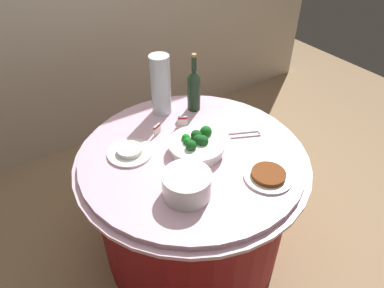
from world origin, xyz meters
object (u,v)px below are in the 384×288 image
object	(u,v)px
decorative_fruit_vase	(161,89)
food_plate_stir_fry	(268,176)
food_plate_rice	(130,152)
label_placard_front	(183,120)
plate_stack	(187,185)
serving_tongs	(246,134)
broccoli_bowl	(197,145)
label_placard_mid	(157,129)
wine_bottle	(194,89)

from	to	relation	value
decorative_fruit_vase	food_plate_stir_fry	size ratio (longest dim) A/B	1.55
food_plate_rice	label_placard_front	world-z (taller)	label_placard_front
plate_stack	food_plate_stir_fry	size ratio (longest dim) A/B	0.95
serving_tongs	food_plate_rice	bearing A→B (deg)	161.57
broccoli_bowl	decorative_fruit_vase	distance (m)	0.43
broccoli_bowl	plate_stack	distance (m)	0.29
plate_stack	label_placard_front	distance (m)	0.51
broccoli_bowl	label_placard_front	size ratio (longest dim) A/B	5.09
label_placard_front	broccoli_bowl	bearing A→B (deg)	-104.71
label_placard_front	label_placard_mid	world-z (taller)	same
decorative_fruit_vase	label_placard_front	size ratio (longest dim) A/B	6.18
wine_bottle	decorative_fruit_vase	size ratio (longest dim) A/B	0.99
food_plate_stir_fry	label_placard_mid	size ratio (longest dim) A/B	4.00
plate_stack	serving_tongs	size ratio (longest dim) A/B	1.28
broccoli_bowl	label_placard_mid	size ratio (longest dim) A/B	5.09
food_plate_stir_fry	food_plate_rice	size ratio (longest dim) A/B	1.00
broccoli_bowl	label_placard_mid	xyz separation A→B (m)	(-0.09, 0.24, -0.01)
decorative_fruit_vase	label_placard_mid	size ratio (longest dim) A/B	6.18
plate_stack	serving_tongs	world-z (taller)	plate_stack
plate_stack	food_plate_rice	distance (m)	0.39
serving_tongs	label_placard_mid	bearing A→B (deg)	145.50
serving_tongs	label_placard_mid	world-z (taller)	label_placard_mid
wine_bottle	label_placard_front	distance (m)	0.20
food_plate_stir_fry	label_placard_mid	bearing A→B (deg)	114.37
food_plate_rice	decorative_fruit_vase	bearing A→B (deg)	37.76
plate_stack	decorative_fruit_vase	distance (m)	0.67
broccoli_bowl	label_placard_mid	bearing A→B (deg)	111.24
serving_tongs	label_placard_mid	size ratio (longest dim) A/B	2.98
broccoli_bowl	food_plate_rice	distance (m)	0.33
food_plate_rice	label_placard_front	distance (m)	0.35
broccoli_bowl	food_plate_rice	xyz separation A→B (m)	(-0.28, 0.16, -0.03)
broccoli_bowl	food_plate_stir_fry	size ratio (longest dim) A/B	1.27
serving_tongs	food_plate_stir_fry	distance (m)	0.33
broccoli_bowl	label_placard_mid	distance (m)	0.25
food_plate_stir_fry	food_plate_rice	bearing A→B (deg)	132.15
food_plate_rice	serving_tongs	bearing A→B (deg)	-18.43
decorative_fruit_vase	label_placard_mid	world-z (taller)	decorative_fruit_vase
decorative_fruit_vase	label_placard_front	distance (m)	0.22
decorative_fruit_vase	broccoli_bowl	bearing A→B (deg)	-94.75
food_plate_stir_fry	label_placard_front	world-z (taller)	label_placard_front
plate_stack	food_plate_stir_fry	bearing A→B (deg)	-17.96
decorative_fruit_vase	serving_tongs	size ratio (longest dim) A/B	2.07
decorative_fruit_vase	food_plate_rice	distance (m)	0.42
wine_bottle	label_placard_mid	world-z (taller)	wine_bottle
wine_bottle	food_plate_stir_fry	bearing A→B (deg)	-93.30
food_plate_stir_fry	wine_bottle	bearing A→B (deg)	86.70
plate_stack	label_placard_mid	size ratio (longest dim) A/B	3.82
decorative_fruit_vase	food_plate_stir_fry	world-z (taller)	decorative_fruit_vase
decorative_fruit_vase	food_plate_stir_fry	distance (m)	0.76
plate_stack	label_placard_front	xyz separation A→B (m)	(0.25, 0.44, -0.02)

